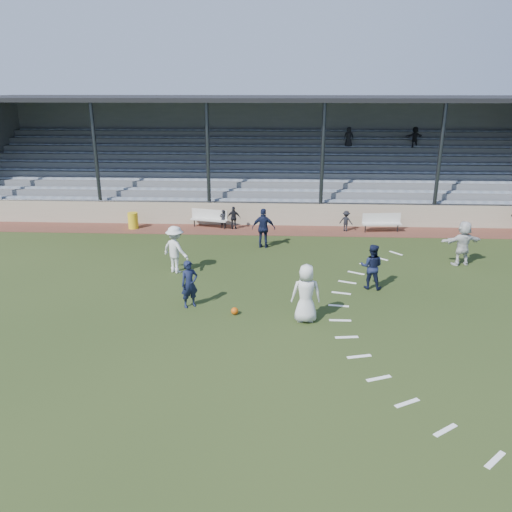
% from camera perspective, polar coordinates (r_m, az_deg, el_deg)
% --- Properties ---
extents(ground, '(90.00, 90.00, 0.00)m').
position_cam_1_polar(ground, '(16.35, -0.45, -7.16)').
color(ground, '#273616').
rests_on(ground, ground).
extents(cinder_track, '(34.00, 2.00, 0.02)m').
position_cam_1_polar(cinder_track, '(26.18, 0.89, 2.98)').
color(cinder_track, '#5A2E24').
rests_on(cinder_track, ground).
extents(retaining_wall, '(34.00, 0.18, 1.20)m').
position_cam_1_polar(retaining_wall, '(27.04, 0.98, 4.79)').
color(retaining_wall, tan).
rests_on(retaining_wall, ground).
extents(bench_left, '(2.04, 0.93, 0.95)m').
position_cam_1_polar(bench_left, '(26.67, -5.36, 4.48)').
color(bench_left, silver).
rests_on(bench_left, cinder_track).
extents(bench_right, '(2.03, 0.66, 0.95)m').
position_cam_1_polar(bench_right, '(26.55, 14.16, 3.91)').
color(bench_right, silver).
rests_on(bench_right, cinder_track).
extents(trash_bin, '(0.53, 0.53, 0.84)m').
position_cam_1_polar(trash_bin, '(27.16, -13.87, 3.96)').
color(trash_bin, yellow).
rests_on(trash_bin, cinder_track).
extents(football, '(0.25, 0.25, 0.25)m').
position_cam_1_polar(football, '(16.59, -2.46, -6.30)').
color(football, '#C3500B').
rests_on(football, ground).
extents(player_white_lead, '(0.97, 0.66, 1.91)m').
position_cam_1_polar(player_white_lead, '(15.88, 5.74, -4.27)').
color(player_white_lead, silver).
rests_on(player_white_lead, ground).
extents(player_navy_lead, '(0.72, 0.65, 1.65)m').
position_cam_1_polar(player_navy_lead, '(17.03, -7.62, -3.20)').
color(player_navy_lead, '#131A36').
rests_on(player_navy_lead, ground).
extents(player_navy_mid, '(0.96, 0.82, 1.71)m').
position_cam_1_polar(player_navy_mid, '(18.89, 13.07, -1.18)').
color(player_navy_mid, '#131A36').
rests_on(player_navy_mid, ground).
extents(player_white_wing, '(1.44, 1.27, 1.93)m').
position_cam_1_polar(player_white_wing, '(20.22, -9.19, 0.74)').
color(player_white_wing, silver).
rests_on(player_white_wing, ground).
extents(player_navy_wing, '(1.12, 0.54, 1.86)m').
position_cam_1_polar(player_navy_wing, '(23.12, 0.88, 3.19)').
color(player_navy_wing, '#131A36').
rests_on(player_navy_wing, ground).
extents(player_white_back, '(1.85, 0.94, 1.90)m').
position_cam_1_polar(player_white_back, '(22.55, 22.57, 1.37)').
color(player_white_back, silver).
rests_on(player_white_back, ground).
extents(sub_left_near, '(0.40, 0.29, 1.00)m').
position_cam_1_polar(sub_left_near, '(26.44, -3.76, 4.25)').
color(sub_left_near, black).
rests_on(sub_left_near, cinder_track).
extents(sub_left_far, '(0.71, 0.30, 1.20)m').
position_cam_1_polar(sub_left_far, '(26.23, -2.55, 4.38)').
color(sub_left_far, black).
rests_on(sub_left_far, cinder_track).
extents(sub_right, '(0.79, 0.63, 1.07)m').
position_cam_1_polar(sub_right, '(26.27, 10.25, 3.97)').
color(sub_right, black).
rests_on(sub_right, cinder_track).
extents(grandstand, '(34.60, 9.00, 6.61)m').
position_cam_1_polar(grandstand, '(31.34, 1.31, 9.73)').
color(grandstand, slate).
rests_on(grandstand, ground).
extents(penalty_arc, '(3.89, 14.63, 0.01)m').
position_cam_1_polar(penalty_arc, '(16.64, 13.98, -7.25)').
color(penalty_arc, white).
rests_on(penalty_arc, ground).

